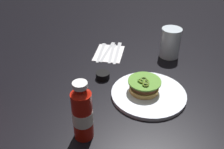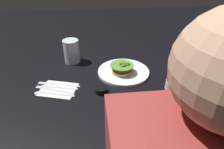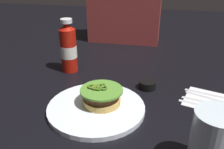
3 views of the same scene
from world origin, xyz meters
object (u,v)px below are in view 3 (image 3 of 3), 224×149
(burger_sandwich, at_px, (101,96))
(fork_utensil, at_px, (220,104))
(dinner_plate, at_px, (96,108))
(ketchup_bottle, at_px, (68,48))
(water_glass, at_px, (213,143))
(steak_knife, at_px, (223,101))
(butter_knife, at_px, (222,109))
(condiment_cup, at_px, (147,85))
(napkin, at_px, (214,102))

(burger_sandwich, bearing_deg, fork_utensil, 13.78)
(dinner_plate, relative_size, ketchup_bottle, 1.39)
(burger_sandwich, height_order, water_glass, water_glass)
(fork_utensil, height_order, steak_knife, same)
(water_glass, bearing_deg, butter_knife, 73.64)
(condiment_cup, distance_m, butter_knife, 0.24)
(condiment_cup, bearing_deg, steak_knife, -10.41)
(ketchup_bottle, relative_size, fork_utensil, 1.08)
(water_glass, relative_size, fork_utensil, 0.74)
(water_glass, relative_size, napkin, 0.82)
(condiment_cup, distance_m, fork_utensil, 0.23)
(water_glass, distance_m, butter_knife, 0.25)
(napkin, height_order, fork_utensil, fork_utensil)
(burger_sandwich, bearing_deg, butter_knife, 9.35)
(condiment_cup, xyz_separation_m, napkin, (0.20, -0.04, -0.01))
(ketchup_bottle, bearing_deg, water_glass, -41.44)
(condiment_cup, distance_m, steak_knife, 0.23)
(condiment_cup, distance_m, napkin, 0.21)
(steak_knife, bearing_deg, butter_knife, -105.33)
(napkin, bearing_deg, water_glass, -100.90)
(ketchup_bottle, xyz_separation_m, fork_utensil, (0.52, -0.14, -0.09))
(water_glass, bearing_deg, napkin, 79.10)
(ketchup_bottle, distance_m, water_glass, 0.61)
(steak_knife, bearing_deg, ketchup_bottle, 167.03)
(burger_sandwich, distance_m, napkin, 0.34)
(dinner_plate, height_order, burger_sandwich, burger_sandwich)
(dinner_plate, distance_m, water_glass, 0.33)
(dinner_plate, height_order, ketchup_bottle, ketchup_bottle)
(napkin, distance_m, fork_utensil, 0.02)
(dinner_plate, xyz_separation_m, steak_knife, (0.36, 0.12, -0.00))
(burger_sandwich, distance_m, butter_knife, 0.34)
(dinner_plate, height_order, steak_knife, dinner_plate)
(ketchup_bottle, bearing_deg, burger_sandwich, -50.71)
(burger_sandwich, xyz_separation_m, ketchup_bottle, (-0.18, 0.22, 0.05))
(water_glass, bearing_deg, burger_sandwich, 146.92)
(steak_knife, bearing_deg, condiment_cup, 169.59)
(butter_knife, bearing_deg, ketchup_bottle, 162.02)
(fork_utensil, bearing_deg, butter_knife, -89.26)
(burger_sandwich, relative_size, fork_utensil, 0.66)
(water_glass, bearing_deg, steak_knife, 73.81)
(dinner_plate, bearing_deg, steak_knife, 17.99)
(condiment_cup, bearing_deg, ketchup_bottle, 165.11)
(dinner_plate, relative_size, burger_sandwich, 2.28)
(dinner_plate, distance_m, fork_utensil, 0.36)
(water_glass, height_order, napkin, water_glass)
(ketchup_bottle, distance_m, fork_utensil, 0.55)
(dinner_plate, relative_size, napkin, 1.67)
(water_glass, distance_m, condiment_cup, 0.36)
(napkin, bearing_deg, butter_knife, -71.09)
(water_glass, xyz_separation_m, napkin, (0.05, 0.27, -0.07))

